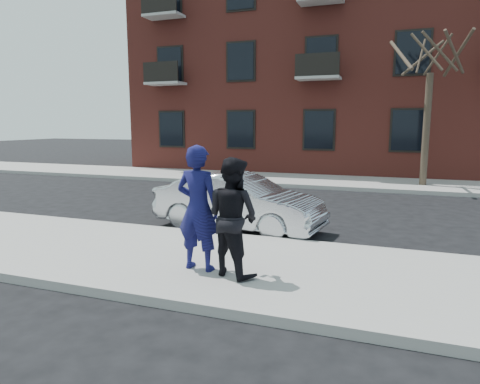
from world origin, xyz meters
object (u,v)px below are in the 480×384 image
at_px(silver_sedan, 238,202).
at_px(man_hoodie, 198,208).
at_px(street_tree, 432,40).
at_px(man_peacoat, 233,217).

height_order(silver_sedan, man_hoodie, man_hoodie).
xyz_separation_m(street_tree, man_hoodie, (-3.99, -11.73, -4.36)).
bearing_deg(man_hoodie, silver_sedan, -77.92).
bearing_deg(street_tree, man_peacoat, -106.02).
distance_m(man_hoodie, man_peacoat, 0.62).
xyz_separation_m(street_tree, man_peacoat, (-3.38, -11.77, -4.45)).
bearing_deg(silver_sedan, man_peacoat, -153.34).
distance_m(street_tree, silver_sedan, 10.76).
height_order(street_tree, silver_sedan, street_tree).
bearing_deg(silver_sedan, man_hoodie, -163.23).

